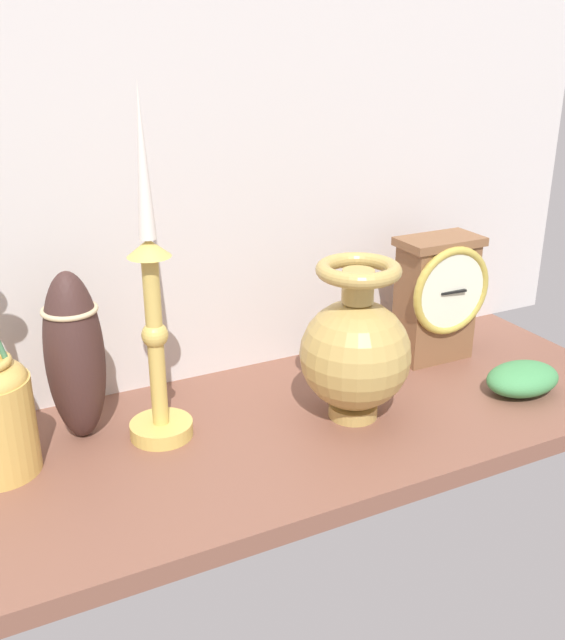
{
  "coord_description": "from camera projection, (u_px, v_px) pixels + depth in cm",
  "views": [
    {
      "loc": [
        -35.26,
        -70.9,
        45.77
      ],
      "look_at": [
        0.44,
        0.0,
        14.0
      ],
      "focal_mm": 40.74,
      "sensor_mm": 36.0,
      "label": 1
    }
  ],
  "objects": [
    {
      "name": "ground_plane",
      "position": [
        279.0,
        433.0,
        0.91
      ],
      "size": [
        100.0,
        36.0,
        2.4
      ],
      "primitive_type": "cube",
      "color": "brown"
    },
    {
      "name": "back_wall",
      "position": [
        215.0,
        141.0,
        0.94
      ],
      "size": [
        120.0,
        2.0,
        65.0
      ],
      "primitive_type": "cube",
      "color": "silver",
      "rests_on": "ground_plane"
    },
    {
      "name": "mantel_clock",
      "position": [
        438.0,
        297.0,
        1.05
      ],
      "size": [
        13.02,
        7.64,
        18.52
      ],
      "color": "brown",
      "rests_on": "ground_plane"
    },
    {
      "name": "candlestick_tall_left",
      "position": [
        154.0,
        324.0,
        0.83
      ],
      "size": [
        7.6,
        7.6,
        41.34
      ],
      "color": "#D4B657",
      "rests_on": "ground_plane"
    },
    {
      "name": "brass_vase_bulbous",
      "position": [
        355.0,
        349.0,
        0.89
      ],
      "size": [
        13.85,
        13.85,
        20.41
      ],
      "color": "tan",
      "rests_on": "ground_plane"
    },
    {
      "name": "tall_ceramic_vase",
      "position": [
        75.0,
        356.0,
        0.84
      ],
      "size": [
        6.89,
        6.89,
        20.91
      ],
      "color": "#3F2723",
      "rests_on": "ground_plane"
    },
    {
      "name": "ivy_sprig",
      "position": [
        522.0,
        379.0,
        0.98
      ],
      "size": [
        10.77,
        7.54,
        4.13
      ],
      "color": "#428C4F",
      "rests_on": "ground_plane"
    }
  ]
}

